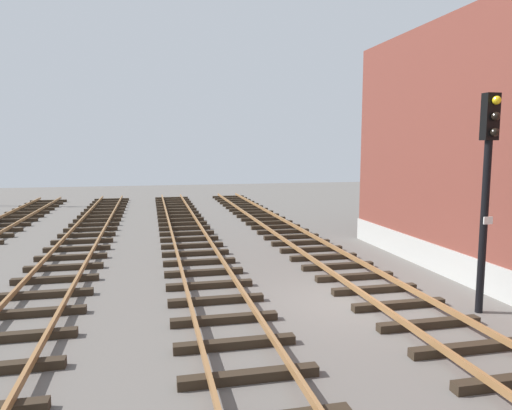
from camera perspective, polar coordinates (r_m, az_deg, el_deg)
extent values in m
plane|color=#605B56|center=(12.93, 11.57, -11.46)|extent=(80.00, 80.00, 0.00)
cube|color=#2D2319|center=(10.67, 24.16, -15.51)|extent=(2.50, 0.24, 0.18)
cube|color=#2D2319|center=(11.68, 20.15, -13.33)|extent=(2.50, 0.24, 0.18)
cube|color=#2D2319|center=(12.75, 16.85, -11.46)|extent=(2.50, 0.24, 0.18)
cube|color=#2D2319|center=(13.87, 14.10, -9.85)|extent=(2.50, 0.24, 0.18)
cube|color=#2D2319|center=(15.03, 11.79, -8.47)|extent=(2.50, 0.24, 0.18)
cube|color=#2D2319|center=(16.21, 9.83, -7.28)|extent=(2.50, 0.24, 0.18)
cube|color=#2D2319|center=(17.41, 8.14, -6.25)|extent=(2.50, 0.24, 0.18)
cube|color=#2D2319|center=(18.63, 6.68, -5.35)|extent=(2.50, 0.24, 0.18)
cube|color=#2D2319|center=(19.87, 5.40, -4.55)|extent=(2.50, 0.24, 0.18)
cube|color=#2D2319|center=(21.12, 4.28, -3.85)|extent=(2.50, 0.24, 0.18)
cube|color=#2D2319|center=(22.37, 3.28, -3.22)|extent=(2.50, 0.24, 0.18)
cube|color=#2D2319|center=(23.64, 2.40, -2.66)|extent=(2.50, 0.24, 0.18)
cube|color=#2D2319|center=(24.92, 1.60, -2.16)|extent=(2.50, 0.24, 0.18)
cube|color=#2D2319|center=(26.19, 0.88, -1.70)|extent=(2.50, 0.24, 0.18)
cube|color=#2D2319|center=(27.48, 0.23, -1.29)|extent=(2.50, 0.24, 0.18)
cube|color=#2D2319|center=(28.77, -0.37, -0.92)|extent=(2.50, 0.24, 0.18)
cube|color=#2D2319|center=(30.06, -0.91, -0.57)|extent=(2.50, 0.24, 0.18)
cube|color=#2D2319|center=(31.36, -1.41, -0.26)|extent=(2.50, 0.24, 0.18)
cube|color=#2D2319|center=(32.66, -1.86, 0.03)|extent=(2.50, 0.24, 0.18)
cube|color=#2D2319|center=(33.96, -2.29, 0.30)|extent=(2.50, 0.24, 0.18)
cube|color=#2D2319|center=(35.27, -2.68, 0.55)|extent=(2.50, 0.24, 0.18)
cube|color=#2D2319|center=(36.57, -3.04, 0.78)|extent=(2.50, 0.24, 0.18)
cube|color=#2D2319|center=(37.88, -3.38, 0.99)|extent=(2.50, 0.24, 0.18)
cube|color=olive|center=(12.95, 12.57, -10.30)|extent=(0.08, 53.39, 0.14)
cube|color=olive|center=(13.61, 18.15, -9.63)|extent=(0.08, 53.39, 0.14)
cube|color=#2D2319|center=(8.76, -0.81, -19.97)|extent=(2.50, 0.24, 0.18)
cube|color=#2D2319|center=(10.01, -2.53, -16.39)|extent=(2.50, 0.24, 0.18)
cube|color=#2D2319|center=(11.30, -3.82, -13.60)|extent=(2.50, 0.24, 0.18)
cube|color=#2D2319|center=(12.61, -4.83, -11.39)|extent=(2.50, 0.24, 0.18)
cube|color=#2D2319|center=(13.94, -5.63, -9.59)|extent=(2.50, 0.24, 0.18)
cube|color=#2D2319|center=(15.28, -6.29, -8.10)|extent=(2.50, 0.24, 0.18)
cube|color=#2D2319|center=(16.63, -6.83, -6.86)|extent=(2.50, 0.24, 0.18)
cube|color=#2D2319|center=(18.00, -7.30, -5.80)|extent=(2.50, 0.24, 0.18)
cube|color=#2D2319|center=(19.36, -7.69, -4.89)|extent=(2.50, 0.24, 0.18)
cube|color=#2D2319|center=(20.73, -8.03, -4.10)|extent=(2.50, 0.24, 0.18)
cube|color=#2D2319|center=(22.11, -8.33, -3.41)|extent=(2.50, 0.24, 0.18)
cube|color=#2D2319|center=(23.49, -8.59, -2.80)|extent=(2.50, 0.24, 0.18)
cube|color=#2D2319|center=(24.87, -8.83, -2.26)|extent=(2.50, 0.24, 0.18)
cube|color=#2D2319|center=(26.26, -9.04, -1.77)|extent=(2.50, 0.24, 0.18)
cube|color=#2D2319|center=(27.65, -9.23, -1.33)|extent=(2.50, 0.24, 0.18)
cube|color=#2D2319|center=(29.04, -9.40, -0.94)|extent=(2.50, 0.24, 0.18)
cube|color=#2D2319|center=(30.43, -9.55, -0.58)|extent=(2.50, 0.24, 0.18)
cube|color=#2D2319|center=(31.82, -9.69, -0.25)|extent=(2.50, 0.24, 0.18)
cube|color=#2D2319|center=(33.21, -9.82, 0.05)|extent=(2.50, 0.24, 0.18)
cube|color=#2D2319|center=(34.60, -9.94, 0.32)|extent=(2.50, 0.24, 0.18)
cube|color=#2D2319|center=(36.00, -10.05, 0.58)|extent=(2.50, 0.24, 0.18)
cube|color=#2D2319|center=(37.39, -10.15, 0.81)|extent=(2.50, 0.24, 0.18)
cube|color=olive|center=(11.82, -7.89, -11.88)|extent=(0.08, 53.39, 0.14)
cube|color=olive|center=(12.02, -0.90, -11.50)|extent=(0.08, 53.39, 0.14)
cube|color=#2D2319|center=(11.51, -27.09, -13.99)|extent=(2.50, 0.24, 0.18)
cube|color=#2D2319|center=(12.87, -25.43, -11.68)|extent=(2.50, 0.24, 0.18)
cube|color=#2D2319|center=(14.25, -24.11, -9.81)|extent=(2.50, 0.24, 0.18)
cube|color=#2D2319|center=(15.65, -23.04, -8.27)|extent=(2.50, 0.24, 0.18)
cube|color=#2D2319|center=(17.07, -22.15, -6.98)|extent=(2.50, 0.24, 0.18)
cube|color=#2D2319|center=(18.49, -21.40, -5.89)|extent=(2.50, 0.24, 0.18)
cube|color=#2D2319|center=(19.92, -20.77, -4.95)|extent=(2.50, 0.24, 0.18)
cube|color=#2D2319|center=(21.37, -20.22, -4.14)|extent=(2.50, 0.24, 0.18)
cube|color=#2D2319|center=(22.81, -19.74, -3.43)|extent=(2.50, 0.24, 0.18)
cube|color=#2D2319|center=(24.26, -19.31, -2.81)|extent=(2.50, 0.24, 0.18)
cube|color=#2D2319|center=(25.72, -18.94, -2.25)|extent=(2.50, 0.24, 0.18)
cube|color=#2D2319|center=(27.17, -18.60, -1.76)|extent=(2.50, 0.24, 0.18)
cube|color=#2D2319|center=(28.63, -18.30, -1.31)|extent=(2.50, 0.24, 0.18)
cube|color=#2D2319|center=(30.10, -18.03, -0.91)|extent=(2.50, 0.24, 0.18)
cube|color=#2D2319|center=(31.56, -17.79, -0.55)|extent=(2.50, 0.24, 0.18)
cube|color=#2D2319|center=(33.03, -17.56, -0.22)|extent=(2.50, 0.24, 0.18)
cube|color=#2D2319|center=(34.49, -17.36, 0.09)|extent=(2.50, 0.24, 0.18)
cube|color=#2D2319|center=(35.96, -17.17, 0.37)|extent=(2.50, 0.24, 0.18)
cube|color=#2D2319|center=(37.43, -17.00, 0.62)|extent=(2.50, 0.24, 0.18)
cube|color=olive|center=(11.98, -22.83, -12.12)|extent=(0.08, 53.39, 0.14)
cube|color=#2D2319|center=(27.38, -28.10, -2.16)|extent=(2.50, 0.24, 0.18)
cube|color=#2D2319|center=(28.88, -27.28, -1.67)|extent=(2.50, 0.24, 0.18)
cube|color=#2D2319|center=(30.38, -26.54, -1.24)|extent=(2.50, 0.24, 0.18)
cube|color=#2D2319|center=(31.90, -25.87, -0.84)|extent=(2.50, 0.24, 0.18)
cube|color=#2D2319|center=(33.41, -25.27, -0.48)|extent=(2.50, 0.24, 0.18)
cube|color=#2D2319|center=(34.94, -24.71, -0.15)|extent=(2.50, 0.24, 0.18)
cube|color=#2D2319|center=(36.46, -24.21, 0.15)|extent=(2.50, 0.24, 0.18)
cube|color=#2D2319|center=(37.99, -23.74, 0.42)|extent=(2.50, 0.24, 0.18)
cylinder|color=black|center=(12.70, 25.76, -2.54)|extent=(0.18, 0.18, 4.22)
cube|color=black|center=(12.57, 26.42, 9.52)|extent=(0.36, 0.24, 1.10)
sphere|color=yellow|center=(12.45, 27.04, 11.20)|extent=(0.20, 0.20, 0.20)
sphere|color=black|center=(12.43, 26.95, 9.52)|extent=(0.20, 0.20, 0.20)
sphere|color=black|center=(12.41, 26.85, 7.84)|extent=(0.20, 0.20, 0.20)
cube|color=white|center=(12.56, 26.21, -1.69)|extent=(0.24, 0.03, 0.18)
cube|color=#B2B2AD|center=(14.29, 27.41, -8.45)|extent=(0.08, 17.66, 0.90)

